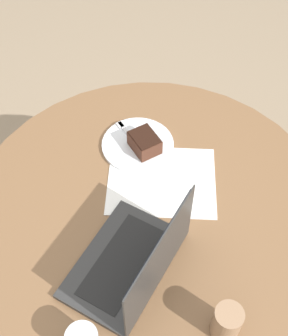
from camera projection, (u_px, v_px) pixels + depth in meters
The scene contains 8 objects.
ground_plane at pixel (149, 303), 1.98m from camera, with size 12.00×12.00×0.00m, color gray.
dining_table at pixel (150, 234), 1.52m from camera, with size 1.12×1.12×0.74m.
paper_document at pixel (162, 181), 1.46m from camera, with size 0.40×0.36×0.00m.
plate at pixel (138, 145), 1.54m from camera, with size 0.24×0.24×0.01m.
cake_slice at pixel (145, 142), 1.50m from camera, with size 0.10×0.11×0.06m.
fork at pixel (129, 135), 1.56m from camera, with size 0.07×0.17×0.00m.
coffee_glass at pixel (227, 322), 1.13m from camera, with size 0.07×0.07×0.11m.
laptop at pixel (133, 263), 1.24m from camera, with size 0.40×0.40×0.25m.
Camera 1 is at (0.22, 0.73, 1.92)m, focal length 50.00 mm.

